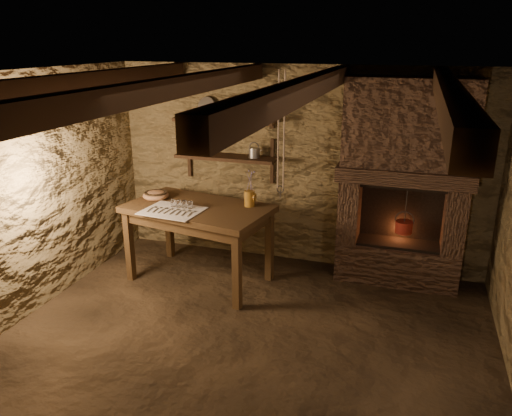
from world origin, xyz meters
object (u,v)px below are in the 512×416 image
(wooden_bowl, at_px, (156,195))
(red_pot, at_px, (404,226))
(iron_stockpot, at_px, (228,111))
(work_table, at_px, (199,241))
(stoneware_jug, at_px, (250,191))

(wooden_bowl, bearing_deg, red_pot, 10.28)
(iron_stockpot, xyz_separation_m, red_pot, (2.10, -0.12, -1.16))
(iron_stockpot, bearing_deg, work_table, -98.01)
(iron_stockpot, bearing_deg, stoneware_jug, -51.40)
(work_table, distance_m, wooden_bowl, 0.74)
(wooden_bowl, xyz_separation_m, iron_stockpot, (0.68, 0.63, 0.92))
(stoneware_jug, bearing_deg, work_table, -151.58)
(wooden_bowl, xyz_separation_m, red_pot, (2.79, 0.51, -0.24))
(work_table, height_order, stoneware_jug, stoneware_jug)
(iron_stockpot, bearing_deg, wooden_bowl, -137.54)
(red_pot, bearing_deg, iron_stockpot, 176.74)
(work_table, relative_size, wooden_bowl, 5.65)
(work_table, distance_m, iron_stockpot, 1.56)
(work_table, distance_m, stoneware_jug, 0.83)
(stoneware_jug, bearing_deg, iron_stockpot, 139.18)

